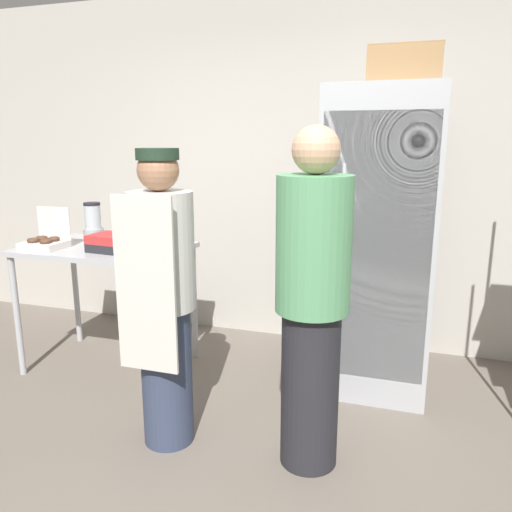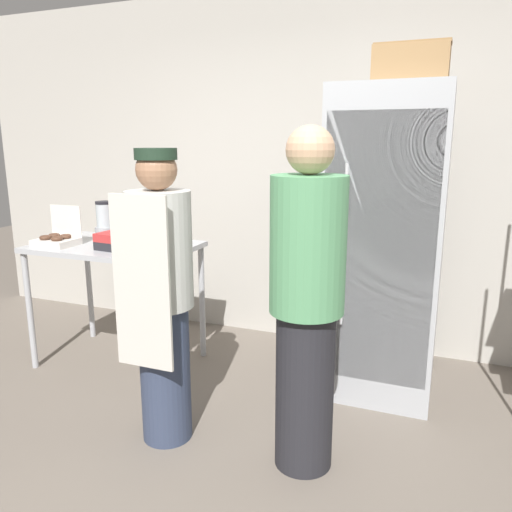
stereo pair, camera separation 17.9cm
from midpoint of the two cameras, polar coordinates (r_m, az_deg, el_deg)
name	(u,v)px [view 1 (the left image)]	position (r m, az deg, el deg)	size (l,w,h in m)	color
ground_plane	(192,501)	(2.61, -9.47, -25.89)	(14.00, 14.00, 0.00)	#6B6056
back_wall	(301,171)	(4.07, 3.85, 9.61)	(6.40, 0.12, 2.78)	#B7B2A8
refrigerator	(379,244)	(3.33, 12.34, 1.38)	(0.70, 0.74, 1.95)	#ADAFB5
prep_counter	(106,260)	(3.72, -18.13, -0.49)	(1.14, 0.72, 0.90)	#ADAFB5
donut_box	(45,242)	(3.78, -24.22, 1.50)	(0.27, 0.23, 0.28)	silver
blender_pitcher	(93,224)	(3.90, -19.38, 3.43)	(0.15, 0.15, 0.29)	#99999E
binder_stack	(111,243)	(3.53, -17.61, 1.47)	(0.28, 0.26, 0.11)	#232328
cardboard_storage_box	(405,65)	(3.20, 15.00, 20.32)	(0.42, 0.27, 0.22)	#937047
person_baker	(163,297)	(2.68, -12.48, -4.67)	(0.34, 0.36, 1.60)	#333D56
person_customer	(312,302)	(2.43, 4.33, -5.25)	(0.36, 0.36, 1.70)	#232328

